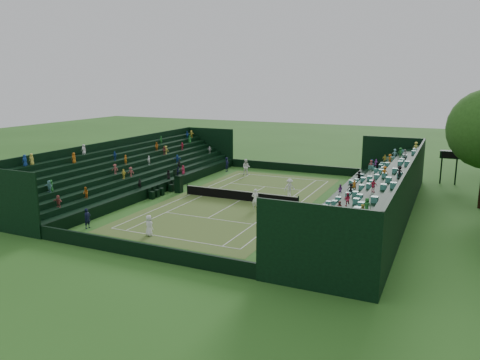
% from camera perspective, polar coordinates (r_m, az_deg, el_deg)
% --- Properties ---
extents(ground, '(160.00, 160.00, 0.00)m').
position_cam_1_polar(ground, '(44.46, 0.00, -2.52)').
color(ground, '#2D621E').
rests_on(ground, ground).
extents(court_surface, '(12.97, 26.77, 0.01)m').
position_cam_1_polar(court_surface, '(44.46, 0.00, -2.51)').
color(court_surface, '#3A7B29').
rests_on(court_surface, ground).
extents(perimeter_wall_north, '(17.17, 0.20, 1.00)m').
position_cam_1_polar(perimeter_wall_north, '(58.82, 6.47, 1.53)').
color(perimeter_wall_north, black).
rests_on(perimeter_wall_north, ground).
extents(perimeter_wall_south, '(17.17, 0.20, 1.00)m').
position_cam_1_polar(perimeter_wall_south, '(31.25, -12.38, -8.29)').
color(perimeter_wall_south, black).
rests_on(perimeter_wall_south, ground).
extents(perimeter_wall_east, '(0.20, 31.77, 1.00)m').
position_cam_1_polar(perimeter_wall_east, '(41.63, 10.69, -3.05)').
color(perimeter_wall_east, black).
rests_on(perimeter_wall_east, ground).
extents(perimeter_wall_west, '(0.20, 31.77, 1.00)m').
position_cam_1_polar(perimeter_wall_west, '(48.40, -9.17, -0.85)').
color(perimeter_wall_west, black).
rests_on(perimeter_wall_west, ground).
extents(north_grandstand, '(6.60, 32.00, 4.90)m').
position_cam_1_polar(north_grandstand, '(40.62, 16.47, -2.19)').
color(north_grandstand, black).
rests_on(north_grandstand, ground).
extents(south_grandstand, '(6.60, 32.00, 4.90)m').
position_cam_1_polar(south_grandstand, '(50.59, -13.15, 0.76)').
color(south_grandstand, black).
rests_on(south_grandstand, ground).
extents(tennis_net, '(11.67, 0.10, 1.06)m').
position_cam_1_polar(tennis_net, '(44.33, 0.00, -1.86)').
color(tennis_net, black).
rests_on(tennis_net, ground).
extents(scoreboard_tower, '(2.00, 1.00, 3.70)m').
position_cam_1_polar(scoreboard_tower, '(55.68, 24.21, 2.69)').
color(scoreboard_tower, black).
rests_on(scoreboard_tower, ground).
extents(umpire_chair, '(0.84, 0.84, 2.65)m').
position_cam_1_polar(umpire_chair, '(47.79, -7.50, -0.19)').
color(umpire_chair, black).
rests_on(umpire_chair, ground).
extents(courtside_chairs, '(0.49, 5.46, 1.06)m').
position_cam_1_polar(courtside_chairs, '(47.76, -8.99, -1.14)').
color(courtside_chairs, black).
rests_on(courtside_chairs, ground).
extents(player_near_west, '(0.90, 0.74, 1.58)m').
position_cam_1_polar(player_near_west, '(35.03, -11.03, -5.47)').
color(player_near_west, white).
rests_on(player_near_west, ground).
extents(player_near_east, '(0.71, 0.49, 1.89)m').
position_cam_1_polar(player_near_east, '(41.18, 1.88, -2.36)').
color(player_near_east, white).
rests_on(player_near_east, ground).
extents(player_far_west, '(1.09, 0.95, 1.93)m').
position_cam_1_polar(player_far_west, '(56.13, 0.77, 1.58)').
color(player_far_west, white).
rests_on(player_far_west, ground).
extents(player_far_east, '(1.26, 1.23, 1.73)m').
position_cam_1_polar(player_far_east, '(46.32, 6.06, -0.89)').
color(player_far_east, white).
rests_on(player_far_east, ground).
extents(line_judge_north, '(0.43, 0.65, 1.78)m').
position_cam_1_polar(line_judge_north, '(58.35, -1.59, 1.91)').
color(line_judge_north, black).
rests_on(line_judge_north, ground).
extents(line_judge_south, '(0.44, 0.62, 1.58)m').
position_cam_1_polar(line_judge_south, '(37.98, -18.11, -4.47)').
color(line_judge_south, black).
rests_on(line_judge_south, ground).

